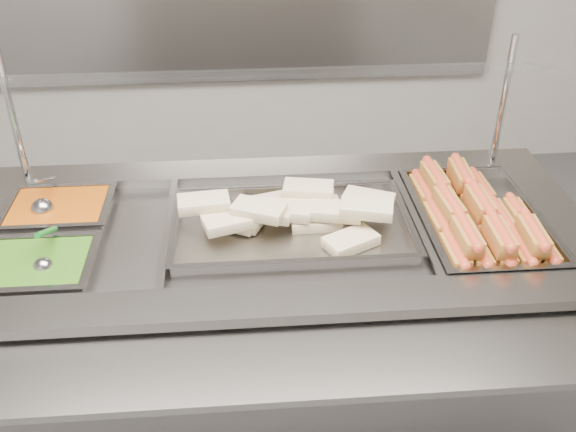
{
  "coord_description": "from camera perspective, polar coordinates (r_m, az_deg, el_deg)",
  "views": [
    {
      "loc": [
        -0.01,
        -1.23,
        1.98
      ],
      "look_at": [
        0.12,
        0.38,
        0.94
      ],
      "focal_mm": 40.0,
      "sensor_mm": 36.0,
      "label": 1
    }
  ],
  "objects": [
    {
      "name": "tray_rail",
      "position": [
        1.55,
        -0.37,
        -12.8
      ],
      "size": [
        1.85,
        0.39,
        0.05
      ],
      "color": "gray",
      "rests_on": "steam_counter"
    },
    {
      "name": "ladle",
      "position": [
        2.13,
        -20.94,
        0.73
      ],
      "size": [
        0.07,
        0.2,
        0.14
      ],
      "color": "#A0A1A5",
      "rests_on": "pan_beans"
    },
    {
      "name": "sneeze_guard",
      "position": [
        1.96,
        -2.06,
        12.17
      ],
      "size": [
        1.69,
        0.31,
        0.45
      ],
      "color": "silver",
      "rests_on": "steam_counter"
    },
    {
      "name": "steam_counter",
      "position": [
        2.22,
        -1.34,
        -10.69
      ],
      "size": [
        1.93,
        0.86,
        0.92
      ],
      "color": "gray",
      "rests_on": "ground"
    },
    {
      "name": "hotdogs_in_buns",
      "position": [
        2.04,
        16.34,
        0.04
      ],
      "size": [
        0.31,
        0.54,
        0.12
      ],
      "color": "#A45A22",
      "rests_on": "pan_hotdogs"
    },
    {
      "name": "serving_spoon",
      "position": [
        1.88,
        -20.86,
        -3.73
      ],
      "size": [
        0.06,
        0.19,
        0.13
      ],
      "color": "#A0A1A5",
      "rests_on": "pan_peas"
    },
    {
      "name": "pan_wraps",
      "position": [
        1.95,
        0.3,
        -1.23
      ],
      "size": [
        0.7,
        0.41,
        0.07
      ],
      "color": "gray",
      "rests_on": "steam_counter"
    },
    {
      "name": "pan_peas",
      "position": [
        1.92,
        -21.41,
        -4.89
      ],
      "size": [
        0.31,
        0.25,
        0.1
      ],
      "color": "gray",
      "rests_on": "steam_counter"
    },
    {
      "name": "pan_hotdogs",
      "position": [
        2.08,
        16.42,
        -0.84
      ],
      "size": [
        0.35,
        0.57,
        0.1
      ],
      "color": "gray",
      "rests_on": "steam_counter"
    },
    {
      "name": "pan_beans",
      "position": [
        2.16,
        -19.57,
        -0.12
      ],
      "size": [
        0.31,
        0.25,
        0.1
      ],
      "color": "gray",
      "rests_on": "steam_counter"
    },
    {
      "name": "tortilla_wraps",
      "position": [
        1.96,
        -0.21,
        0.42
      ],
      "size": [
        0.68,
        0.37,
        0.1
      ],
      "color": "#CFBA8B",
      "rests_on": "pan_wraps"
    }
  ]
}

